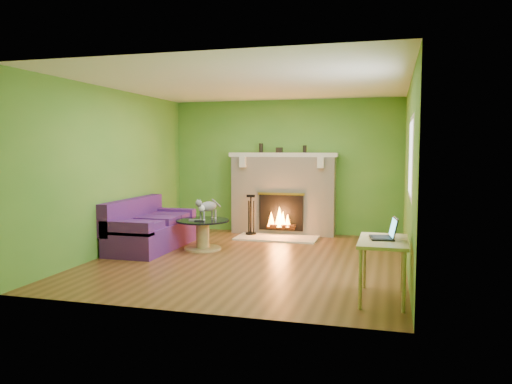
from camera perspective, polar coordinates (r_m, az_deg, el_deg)
floor at (r=7.55m, az=-0.66°, el=-7.71°), size 5.00×5.00×0.00m
ceiling at (r=7.42m, az=-0.68°, el=12.27°), size 5.00×5.00×0.00m
wall_back at (r=9.80m, az=3.36°, el=2.88°), size 5.00×0.00×5.00m
wall_front at (r=5.02m, az=-8.54°, el=0.83°), size 5.00×0.00×5.00m
wall_left at (r=8.28m, az=-15.83°, el=2.32°), size 0.00×5.00×5.00m
wall_right at (r=7.09m, az=17.09°, el=1.87°), size 0.00×5.00×5.00m
window_frame at (r=6.19m, az=17.32°, el=3.75°), size 0.00×1.20×1.20m
window_pane at (r=6.18m, az=17.24°, el=3.75°), size 0.00×1.06×1.06m
fireplace at (r=9.65m, az=3.11°, el=-0.29°), size 2.10×0.46×1.58m
hearth at (r=9.26m, az=2.41°, el=-5.24°), size 1.50×0.75×0.03m
mantel at (r=9.59m, az=3.11°, el=4.27°), size 2.10×0.28×0.08m
sofa at (r=8.51m, az=-12.13°, el=-4.19°), size 0.86×1.83×0.82m
coffee_table at (r=8.27m, az=-6.12°, el=-4.61°), size 0.87×0.87×0.49m
desk at (r=5.66m, az=14.33°, el=-6.11°), size 0.52×0.90×0.67m
cat at (r=8.23m, az=-5.50°, el=-1.93°), size 0.40×0.60×0.35m
remote_silver at (r=8.16m, az=-7.10°, el=-3.19°), size 0.17×0.06×0.02m
remote_black at (r=8.06m, az=-6.47°, el=-3.29°), size 0.17×0.08×0.02m
laptop at (r=5.67m, az=14.18°, el=-4.00°), size 0.33×0.36×0.24m
fire_tools at (r=9.47m, az=-0.59°, el=-2.58°), size 0.20×0.20×0.76m
mantel_vase_left at (r=9.72m, az=0.58°, el=5.06°), size 0.08×0.08×0.18m
mantel_vase_right at (r=9.54m, az=5.59°, el=4.91°), size 0.07×0.07×0.14m
mantel_box at (r=9.64m, az=2.67°, el=4.81°), size 0.12×0.08×0.10m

